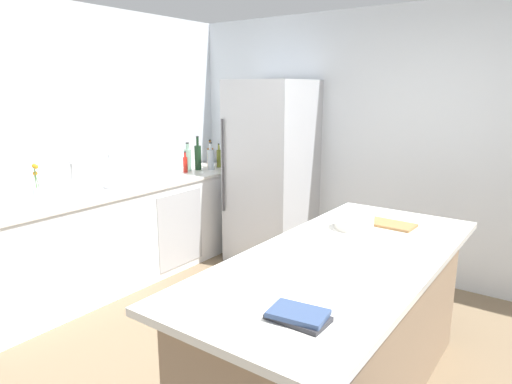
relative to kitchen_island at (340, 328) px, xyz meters
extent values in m
plane|color=#7A664C|center=(-0.40, -0.14, -0.47)|extent=(7.20, 7.20, 0.00)
cube|color=silver|center=(-0.40, 2.11, 0.83)|extent=(6.00, 0.10, 2.60)
cube|color=silver|center=(-2.85, -0.14, 0.83)|extent=(0.10, 6.00, 2.60)
cube|color=white|center=(-2.48, 0.47, -0.01)|extent=(0.63, 2.98, 0.91)
cube|color=silver|center=(-2.48, 0.47, 0.45)|extent=(0.66, 3.01, 0.03)
cube|color=#B2B5BA|center=(-2.16, 0.85, -0.01)|extent=(0.01, 0.60, 0.76)
cube|color=#8E755B|center=(0.00, 0.00, -0.03)|extent=(0.82, 2.06, 0.88)
cube|color=silver|center=(0.00, 0.00, 0.44)|extent=(0.98, 2.26, 0.04)
cube|color=#B7BABF|center=(-1.63, 1.69, 0.50)|extent=(0.78, 0.75, 1.93)
cylinder|color=#4C4C51|center=(-1.98, 1.30, 0.59)|extent=(0.02, 0.02, 0.96)
cylinder|color=silver|center=(-2.54, -0.06, 0.48)|extent=(0.05, 0.05, 0.02)
cylinder|color=silver|center=(-2.54, -0.06, 0.63)|extent=(0.02, 0.02, 0.28)
cylinder|color=silver|center=(-2.48, -0.06, 0.75)|extent=(0.14, 0.02, 0.02)
cylinder|color=silver|center=(-2.47, -0.42, 0.54)|extent=(0.08, 0.08, 0.14)
cylinder|color=#4C7F3D|center=(-2.48, -0.41, 0.62)|extent=(0.01, 0.03, 0.19)
sphere|color=orange|center=(-2.48, -0.41, 0.72)|extent=(0.04, 0.04, 0.04)
cylinder|color=#4C7F3D|center=(-2.47, -0.42, 0.65)|extent=(0.01, 0.02, 0.26)
sphere|color=orange|center=(-2.47, -0.42, 0.78)|extent=(0.04, 0.04, 0.04)
cylinder|color=#4C7F3D|center=(-2.45, -0.42, 0.65)|extent=(0.01, 0.05, 0.25)
sphere|color=orange|center=(-2.45, -0.42, 0.77)|extent=(0.04, 0.04, 0.04)
cylinder|color=gray|center=(-2.50, 0.30, 0.47)|extent=(0.14, 0.14, 0.01)
cylinder|color=white|center=(-2.50, 0.30, 0.61)|extent=(0.11, 0.11, 0.26)
cylinder|color=gray|center=(-2.50, 0.30, 0.76)|extent=(0.02, 0.02, 0.04)
cylinder|color=#994C23|center=(-2.45, 1.87, 0.58)|extent=(0.05, 0.05, 0.22)
cylinder|color=#994C23|center=(-2.45, 1.87, 0.72)|extent=(0.02, 0.02, 0.07)
cylinder|color=black|center=(-2.45, 1.87, 0.76)|extent=(0.02, 0.02, 0.01)
cylinder|color=olive|center=(-2.42, 1.76, 0.57)|extent=(0.06, 0.06, 0.20)
cylinder|color=olive|center=(-2.42, 1.76, 0.70)|extent=(0.02, 0.02, 0.06)
cylinder|color=black|center=(-2.42, 1.76, 0.74)|extent=(0.02, 0.02, 0.01)
cylinder|color=brown|center=(-2.49, 1.68, 0.58)|extent=(0.07, 0.07, 0.23)
cylinder|color=brown|center=(-2.49, 1.68, 0.74)|extent=(0.03, 0.03, 0.09)
cylinder|color=black|center=(-2.49, 1.68, 0.79)|extent=(0.03, 0.03, 0.01)
cylinder|color=silver|center=(-2.39, 1.58, 0.58)|extent=(0.07, 0.07, 0.23)
cylinder|color=silver|center=(-2.39, 1.58, 0.73)|extent=(0.03, 0.03, 0.07)
cylinder|color=black|center=(-2.39, 1.58, 0.78)|extent=(0.04, 0.04, 0.01)
cylinder|color=#19381E|center=(-2.51, 1.49, 0.61)|extent=(0.07, 0.07, 0.27)
cylinder|color=#19381E|center=(-2.51, 1.49, 0.79)|extent=(0.03, 0.03, 0.10)
cylinder|color=black|center=(-2.51, 1.49, 0.84)|extent=(0.03, 0.03, 0.01)
cylinder|color=#8CB79E|center=(-2.56, 1.38, 0.59)|extent=(0.08, 0.08, 0.24)
cylinder|color=#8CB79E|center=(-2.56, 1.38, 0.74)|extent=(0.03, 0.03, 0.07)
cylinder|color=black|center=(-2.56, 1.38, 0.78)|extent=(0.04, 0.04, 0.01)
cylinder|color=red|center=(-2.51, 1.29, 0.55)|extent=(0.05, 0.05, 0.17)
cylinder|color=red|center=(-2.51, 1.29, 0.66)|extent=(0.02, 0.02, 0.05)
cylinder|color=black|center=(-2.51, 1.29, 0.70)|extent=(0.02, 0.02, 0.01)
cube|color=#2D2D33|center=(0.17, -0.79, 0.47)|extent=(0.25, 0.15, 0.02)
cube|color=#334770|center=(0.17, -0.79, 0.49)|extent=(0.25, 0.19, 0.02)
cylinder|color=silver|center=(-0.16, 0.50, 0.50)|extent=(0.26, 0.26, 0.09)
cube|color=#9E7042|center=(0.00, 0.71, 0.47)|extent=(0.37, 0.21, 0.02)
camera|label=1|loc=(1.02, -2.25, 1.38)|focal=31.78mm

